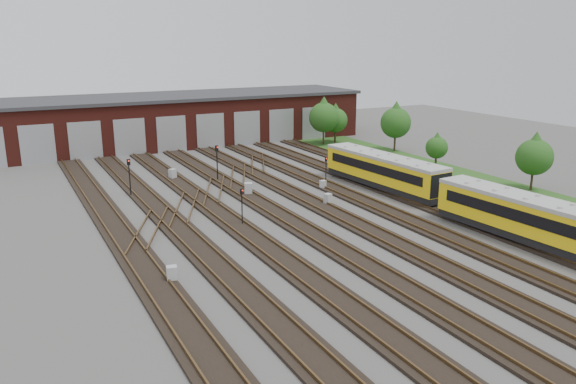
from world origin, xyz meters
name	(u,v)px	position (x,y,z in m)	size (l,w,h in m)	color
ground	(335,230)	(0.00, 0.00, 0.00)	(120.00, 120.00, 0.00)	#413F3C
track_network	(329,227)	(-0.17, 0.59, 0.11)	(30.40, 70.00, 0.33)	black
maintenance_shed	(173,119)	(-0.01, 39.97, 3.20)	(51.00, 12.50, 6.35)	#561C15
grass_verge	(440,173)	(19.00, 10.00, 0.03)	(8.00, 55.00, 0.05)	#234C19
metro_train	(530,218)	(10.00, -8.33, 1.81)	(3.49, 46.14, 2.89)	black
signal_mast_0	(129,173)	(-11.05, 15.98, 2.15)	(0.28, 0.26, 3.36)	black
signal_mast_1	(242,202)	(-5.54, 4.07, 1.81)	(0.25, 0.24, 2.85)	black
signal_mast_2	(217,158)	(-2.30, 17.72, 2.26)	(0.33, 0.32, 3.52)	black
signal_mast_3	(326,166)	(6.68, 12.24, 1.63)	(0.24, 0.23, 2.52)	black
relay_cabinet_0	(172,274)	(-13.03, -3.30, 0.49)	(0.59, 0.49, 0.98)	#B4B6B9
relay_cabinet_1	(173,174)	(-5.99, 20.38, 0.52)	(0.63, 0.52, 1.05)	#B4B6B9
relay_cabinet_2	(248,189)	(-1.70, 11.65, 0.55)	(0.67, 0.55, 1.11)	#B4B6B9
relay_cabinet_3	(323,185)	(5.15, 10.25, 0.43)	(0.51, 0.43, 0.85)	#B4B6B9
relay_cabinet_4	(328,199)	(2.91, 5.76, 0.48)	(0.58, 0.48, 0.97)	#B4B6B9
tree_0	(324,114)	(16.86, 29.52, 4.07)	(3.82, 3.82, 6.33)	#352717
tree_1	(335,117)	(18.99, 30.05, 3.42)	(3.21, 3.21, 5.32)	#352717
tree_2	(396,119)	(22.47, 21.86, 3.96)	(3.72, 3.72, 6.17)	#352717
tree_3	(437,145)	(20.47, 12.27, 2.50)	(2.35, 2.35, 3.90)	#352717
tree_4	(535,153)	(21.84, 1.15, 3.49)	(3.28, 3.28, 5.44)	#352717
bush_0	(415,170)	(16.00, 10.32, 0.64)	(1.28, 1.28, 1.28)	#1B4814
bush_1	(420,171)	(16.13, 9.75, 0.69)	(1.38, 1.38, 1.38)	#1B4814
bush_2	(317,133)	(18.88, 34.59, 0.64)	(1.29, 1.29, 1.29)	#1B4814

